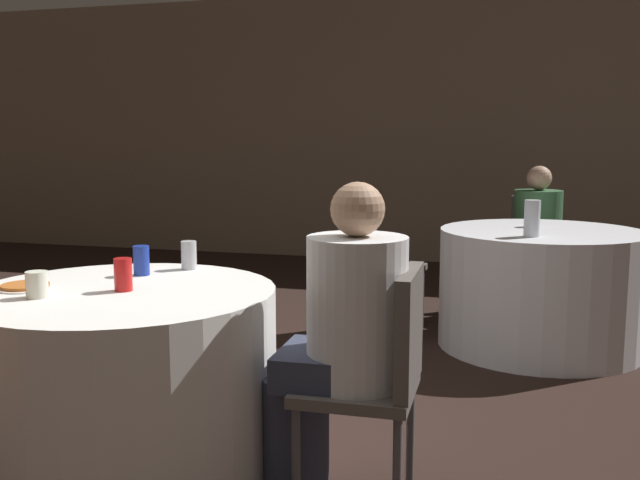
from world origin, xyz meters
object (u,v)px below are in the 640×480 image
Objects in this scene: chair_near_east at (382,366)px; person_white_shirt at (338,344)px; soda_can_silver at (189,255)px; table_far at (540,289)px; soda_can_blue at (141,261)px; bottle_far at (532,218)px; soda_can_red at (123,275)px; table_near at (125,385)px; pizza_plate_near at (25,287)px; chair_far_west at (379,256)px; person_green_jacket at (537,239)px; chair_far_north at (536,241)px.

person_white_shirt is (-0.16, -0.00, 0.07)m from chair_near_east.
table_far is at bearing 49.97° from soda_can_silver.
soda_can_blue is at bearing 72.60° from person_white_shirt.
soda_can_blue is at bearing -133.54° from bottle_far.
soda_can_red reaches higher than table_far.
soda_can_red is 0.31m from soda_can_blue.
table_near is 9.40× the size of soda_can_red.
soda_can_red is at bearing 91.03° from person_white_shirt.
soda_can_blue is (-0.09, 0.29, 0.00)m from soda_can_red.
chair_near_east is at bearing 4.32° from pizza_plate_near.
soda_can_blue is 2.27m from bottle_far.
pizza_plate_near is 1.68× the size of soda_can_blue.
table_near is 1.34× the size of chair_far_west.
pizza_plate_near is (-1.91, -3.20, 0.18)m from person_green_jacket.
soda_can_red and soda_can_blue have the same top height.
pizza_plate_near is 1.68× the size of soda_can_red.
table_near is 0.52m from soda_can_blue.
chair_near_east is 4.07× the size of bottle_far.
chair_near_east is at bearing -90.00° from person_white_shirt.
table_far is 1.04m from chair_far_west.
pizza_plate_near is at bearing -167.44° from table_near.
soda_can_silver is (0.05, 0.45, 0.43)m from table_near.
soda_can_red is (0.38, 0.07, 0.05)m from pizza_plate_near.
soda_can_red is at bearing -9.36° from chair_far_west.
person_white_shirt is (0.29, -2.29, 0.07)m from chair_far_west.
person_green_jacket reaches higher than bottle_far.
soda_can_blue reaches higher than pizza_plate_near.
table_far is 0.89m from person_green_jacket.
bottle_far reaches higher than chair_near_east.
chair_far_west is 2.56m from pizza_plate_near.
chair_near_east is 7.03× the size of soda_can_silver.
bottle_far is (1.49, 1.92, 0.47)m from table_near.
bottle_far is at bearing 52.77° from soda_can_red.
person_white_shirt reaches higher than soda_can_red.
bottle_far is at bearing 86.76° from chair_far_north.
person_white_shirt is at bearing 1.25° from table_near.
person_white_shirt reaches higher than chair_near_east.
soda_can_silver is at bearing 85.53° from soda_can_red.
person_green_jacket is (0.00, -0.16, 0.04)m from chair_far_north.
person_green_jacket is at bearing 131.79° from chair_far_west.
table_far is 1.45× the size of chair_far_west.
soda_can_red is at bearing -72.67° from soda_can_blue.
person_green_jacket is at bearing 60.68° from soda_can_silver.
soda_can_red is (-0.04, -0.47, 0.00)m from soda_can_silver.
soda_can_silver is at bearing -134.35° from bottle_far.
soda_can_blue is (-1.06, 0.26, 0.27)m from chair_near_east.
table_far is 2.39m from soda_can_silver.
chair_far_north is at bearing 90.63° from table_far.
soda_can_silver and soda_can_red have the same top height.
soda_can_silver reaches higher than table_near.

